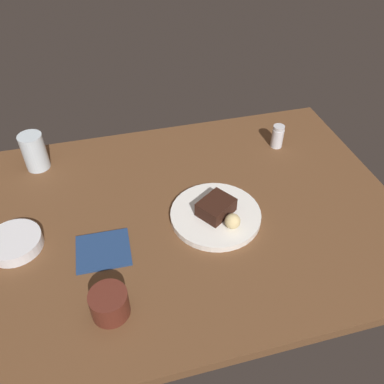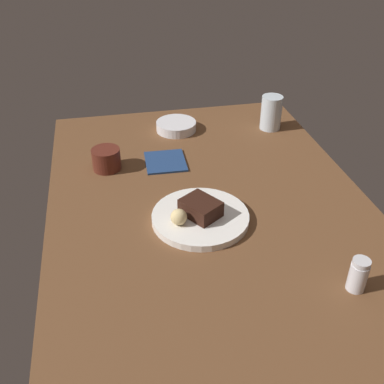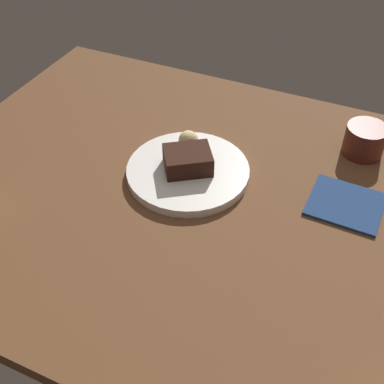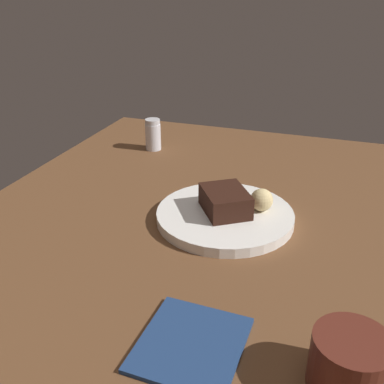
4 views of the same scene
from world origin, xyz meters
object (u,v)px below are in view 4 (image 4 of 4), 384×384
object	(u,v)px
salt_shaker	(153,135)
coffee_cup	(349,363)
bread_roll	(262,200)
folded_napkin	(191,344)
dessert_plate	(225,216)
chocolate_cake_slice	(225,201)

from	to	relation	value
salt_shaker	coffee_cup	size ratio (longest dim) A/B	0.93
bread_roll	folded_napkin	size ratio (longest dim) A/B	0.30
dessert_plate	bread_roll	distance (cm)	7.03
chocolate_cake_slice	coffee_cup	world-z (taller)	coffee_cup
dessert_plate	coffee_cup	world-z (taller)	coffee_cup
bread_roll	folded_napkin	world-z (taller)	bread_roll
bread_roll	salt_shaker	bearing A→B (deg)	50.56
bread_roll	coffee_cup	size ratio (longest dim) A/B	0.48
salt_shaker	folded_napkin	distance (cm)	66.77
dessert_plate	coffee_cup	bearing A→B (deg)	-144.56
coffee_cup	folded_napkin	xyz separation A→B (cm)	(-0.15, 17.33, -2.89)
chocolate_cake_slice	coffee_cup	xyz separation A→B (cm)	(-30.13, -21.48, -0.62)
salt_shaker	bread_roll	bearing A→B (deg)	-129.44
dessert_plate	folded_napkin	world-z (taller)	dessert_plate
dessert_plate	salt_shaker	xyz separation A→B (cm)	(29.06, 26.33, 2.90)
dessert_plate	salt_shaker	size ratio (longest dim) A/B	3.15
chocolate_cake_slice	folded_napkin	bearing A→B (deg)	-172.19
dessert_plate	coffee_cup	xyz separation A→B (cm)	(-30.12, -21.44, 2.29)
chocolate_cake_slice	bread_roll	size ratio (longest dim) A/B	2.24
dessert_plate	chocolate_cake_slice	world-z (taller)	chocolate_cake_slice
bread_roll	chocolate_cake_slice	bearing A→B (deg)	113.52
dessert_plate	chocolate_cake_slice	size ratio (longest dim) A/B	2.69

